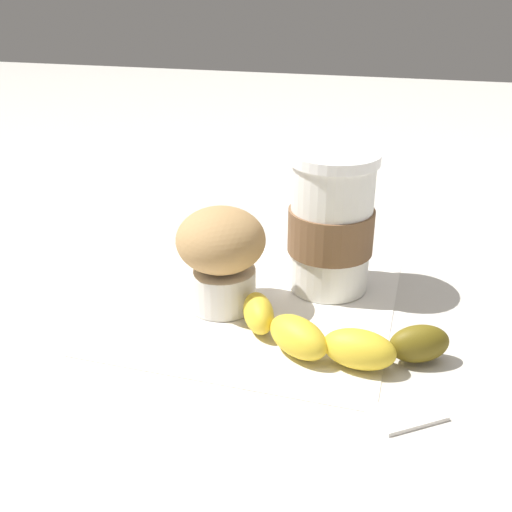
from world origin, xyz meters
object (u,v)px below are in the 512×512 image
at_px(muffin, 221,253).
at_px(banana, 331,337).
at_px(coffee_cup, 331,224).
at_px(sugar_packet, 407,411).

xyz_separation_m(muffin, banana, (0.05, 0.11, -0.04)).
xyz_separation_m(coffee_cup, banana, (0.12, 0.02, -0.05)).
bearing_deg(banana, muffin, -115.19).
height_order(coffee_cup, banana, coffee_cup).
height_order(muffin, banana, muffin).
bearing_deg(coffee_cup, sugar_packet, 26.05).
distance_m(muffin, banana, 0.13).
bearing_deg(coffee_cup, banana, 10.52).
height_order(coffee_cup, muffin, coffee_cup).
relative_size(coffee_cup, banana, 0.73).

